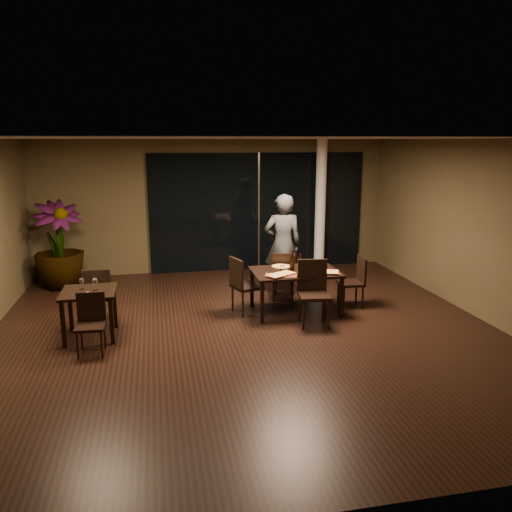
% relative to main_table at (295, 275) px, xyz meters
% --- Properties ---
extents(ground, '(8.00, 8.00, 0.00)m').
position_rel_main_table_xyz_m(ground, '(-1.00, -0.80, -0.68)').
color(ground, black).
rests_on(ground, ground).
extents(wall_back, '(8.00, 0.10, 3.00)m').
position_rel_main_table_xyz_m(wall_back, '(-1.00, 3.25, 0.82)').
color(wall_back, '#4A4127').
rests_on(wall_back, ground).
extents(wall_front, '(8.00, 0.10, 3.00)m').
position_rel_main_table_xyz_m(wall_front, '(-1.00, -4.85, 0.82)').
color(wall_front, '#4A4127').
rests_on(wall_front, ground).
extents(wall_right, '(0.10, 8.00, 3.00)m').
position_rel_main_table_xyz_m(wall_right, '(3.05, -0.80, 0.82)').
color(wall_right, '#4A4127').
rests_on(wall_right, ground).
extents(ceiling, '(8.00, 8.00, 0.04)m').
position_rel_main_table_xyz_m(ceiling, '(-1.00, -0.80, 2.34)').
color(ceiling, silver).
rests_on(ceiling, wall_back).
extents(window_panel, '(5.00, 0.06, 2.70)m').
position_rel_main_table_xyz_m(window_panel, '(0.00, 3.16, 0.67)').
color(window_panel, black).
rests_on(window_panel, ground).
extents(column, '(0.24, 0.24, 3.00)m').
position_rel_main_table_xyz_m(column, '(1.40, 2.85, 0.82)').
color(column, white).
rests_on(column, ground).
extents(main_table, '(1.50, 1.00, 0.75)m').
position_rel_main_table_xyz_m(main_table, '(0.00, 0.00, 0.00)').
color(main_table, black).
rests_on(main_table, ground).
extents(side_table, '(0.80, 0.80, 0.75)m').
position_rel_main_table_xyz_m(side_table, '(-3.40, -0.50, -0.05)').
color(side_table, black).
rests_on(side_table, ground).
extents(chair_main_far, '(0.52, 0.52, 0.94)m').
position_rel_main_table_xyz_m(chair_main_far, '(-0.04, 0.68, -0.15)').
color(chair_main_far, black).
rests_on(chair_main_far, ground).
extents(chair_main_near, '(0.55, 0.55, 1.06)m').
position_rel_main_table_xyz_m(chair_main_near, '(0.13, -0.60, -0.08)').
color(chair_main_near, black).
rests_on(chair_main_near, ground).
extents(chair_main_left, '(0.59, 0.59, 1.00)m').
position_rel_main_table_xyz_m(chair_main_left, '(-0.92, 0.11, -0.11)').
color(chair_main_left, black).
rests_on(chair_main_left, ground).
extents(chair_main_right, '(0.45, 0.45, 0.92)m').
position_rel_main_table_xyz_m(chair_main_right, '(1.16, 0.09, -0.16)').
color(chair_main_right, black).
rests_on(chair_main_right, ground).
extents(chair_side_far, '(0.45, 0.45, 0.96)m').
position_rel_main_table_xyz_m(chair_side_far, '(-3.33, 0.05, -0.14)').
color(chair_side_far, black).
rests_on(chair_side_far, ground).
extents(chair_side_near, '(0.41, 0.41, 0.86)m').
position_rel_main_table_xyz_m(chair_side_near, '(-3.32, -1.06, -0.19)').
color(chair_side_near, black).
rests_on(chair_side_near, ground).
extents(diner, '(0.72, 0.52, 1.98)m').
position_rel_main_table_xyz_m(diner, '(0.06, 1.11, 0.31)').
color(diner, '#303335').
rests_on(diner, ground).
extents(potted_plant, '(1.32, 1.32, 1.78)m').
position_rel_main_table_xyz_m(potted_plant, '(-4.31, 2.45, 0.21)').
color(potted_plant, '#1B4617').
rests_on(potted_plant, ground).
extents(pizza_board_left, '(0.58, 0.40, 0.01)m').
position_rel_main_table_xyz_m(pizza_board_left, '(-0.33, -0.27, 0.08)').
color(pizza_board_left, '#4B2918').
rests_on(pizza_board_left, main_table).
extents(pizza_board_right, '(0.68, 0.45, 0.01)m').
position_rel_main_table_xyz_m(pizza_board_right, '(0.40, -0.24, 0.08)').
color(pizza_board_right, '#422615').
rests_on(pizza_board_right, main_table).
extents(oblong_pizza_left, '(0.52, 0.43, 0.02)m').
position_rel_main_table_xyz_m(oblong_pizza_left, '(-0.33, -0.27, 0.10)').
color(oblong_pizza_left, maroon).
rests_on(oblong_pizza_left, pizza_board_left).
extents(oblong_pizza_right, '(0.60, 0.43, 0.02)m').
position_rel_main_table_xyz_m(oblong_pizza_right, '(0.40, -0.24, 0.10)').
color(oblong_pizza_right, maroon).
rests_on(oblong_pizza_right, pizza_board_right).
extents(round_pizza, '(0.32, 0.32, 0.01)m').
position_rel_main_table_xyz_m(round_pizza, '(-0.18, 0.31, 0.08)').
color(round_pizza, red).
rests_on(round_pizza, main_table).
extents(bottle_a, '(0.07, 0.07, 0.30)m').
position_rel_main_table_xyz_m(bottle_a, '(-0.06, 0.02, 0.23)').
color(bottle_a, black).
rests_on(bottle_a, main_table).
extents(bottle_b, '(0.07, 0.07, 0.30)m').
position_rel_main_table_xyz_m(bottle_b, '(0.09, 0.02, 0.23)').
color(bottle_b, black).
rests_on(bottle_b, main_table).
extents(bottle_c, '(0.08, 0.08, 0.35)m').
position_rel_main_table_xyz_m(bottle_c, '(-0.04, 0.08, 0.25)').
color(bottle_c, black).
rests_on(bottle_c, main_table).
extents(tumbler_left, '(0.07, 0.07, 0.08)m').
position_rel_main_table_xyz_m(tumbler_left, '(-0.21, 0.09, 0.12)').
color(tumbler_left, white).
rests_on(tumbler_left, main_table).
extents(tumbler_right, '(0.08, 0.08, 0.10)m').
position_rel_main_table_xyz_m(tumbler_right, '(0.18, 0.14, 0.12)').
color(tumbler_right, white).
rests_on(tumbler_right, main_table).
extents(napkin_near, '(0.20, 0.14, 0.01)m').
position_rel_main_table_xyz_m(napkin_near, '(0.51, -0.15, 0.08)').
color(napkin_near, silver).
rests_on(napkin_near, main_table).
extents(napkin_far, '(0.20, 0.15, 0.01)m').
position_rel_main_table_xyz_m(napkin_far, '(0.48, 0.16, 0.08)').
color(napkin_far, white).
rests_on(napkin_far, main_table).
extents(wine_glass_a, '(0.08, 0.08, 0.17)m').
position_rel_main_table_xyz_m(wine_glass_a, '(-3.50, -0.41, 0.16)').
color(wine_glass_a, white).
rests_on(wine_glass_a, side_table).
extents(wine_glass_b, '(0.08, 0.08, 0.18)m').
position_rel_main_table_xyz_m(wine_glass_b, '(-3.30, -0.51, 0.17)').
color(wine_glass_b, white).
rests_on(wine_glass_b, side_table).
extents(side_napkin, '(0.21, 0.17, 0.01)m').
position_rel_main_table_xyz_m(side_napkin, '(-3.35, -0.69, 0.08)').
color(side_napkin, silver).
rests_on(side_napkin, side_table).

